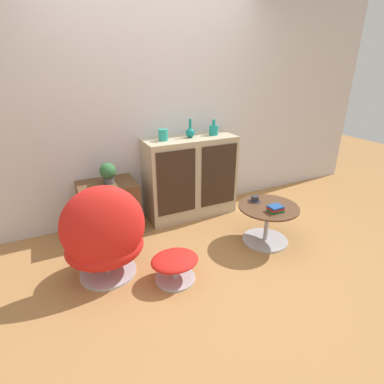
# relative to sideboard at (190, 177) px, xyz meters

# --- Properties ---
(ground_plane) EXTENTS (12.00, 12.00, 0.00)m
(ground_plane) POSITION_rel_sideboard_xyz_m (-0.34, -1.09, -0.48)
(ground_plane) COLOR #A87542
(wall_back) EXTENTS (6.40, 0.06, 2.60)m
(wall_back) POSITION_rel_sideboard_xyz_m (-0.34, 0.25, 0.82)
(wall_back) COLOR silver
(wall_back) RESTS_ON ground_plane
(sideboard) EXTENTS (1.08, 0.45, 0.97)m
(sideboard) POSITION_rel_sideboard_xyz_m (0.00, 0.00, 0.00)
(sideboard) COLOR tan
(sideboard) RESTS_ON ground_plane
(tv_console) EXTENTS (0.60, 0.47, 0.58)m
(tv_console) POSITION_rel_sideboard_xyz_m (-0.99, -0.01, -0.20)
(tv_console) COLOR brown
(tv_console) RESTS_ON ground_plane
(egg_chair) EXTENTS (0.70, 0.65, 0.90)m
(egg_chair) POSITION_rel_sideboard_xyz_m (-1.18, -0.81, -0.08)
(egg_chair) COLOR #B7B7BC
(egg_chair) RESTS_ON ground_plane
(ottoman) EXTENTS (0.42, 0.36, 0.24)m
(ottoman) POSITION_rel_sideboard_xyz_m (-0.67, -1.08, -0.32)
(ottoman) COLOR #B7B7BC
(ottoman) RESTS_ON ground_plane
(coffee_table) EXTENTS (0.61, 0.61, 0.41)m
(coffee_table) POSITION_rel_sideboard_xyz_m (0.44, -0.94, -0.24)
(coffee_table) COLOR #B7B7BC
(coffee_table) RESTS_ON ground_plane
(vase_leftmost) EXTENTS (0.10, 0.10, 0.12)m
(vase_leftmost) POSITION_rel_sideboard_xyz_m (-0.32, 0.00, 0.54)
(vase_leftmost) COLOR teal
(vase_leftmost) RESTS_ON sideboard
(vase_inner_left) EXTENTS (0.10, 0.10, 0.21)m
(vase_inner_left) POSITION_rel_sideboard_xyz_m (0.00, 0.00, 0.54)
(vase_inner_left) COLOR #147A75
(vase_inner_left) RESTS_ON sideboard
(vase_inner_right) EXTENTS (0.11, 0.11, 0.18)m
(vase_inner_right) POSITION_rel_sideboard_xyz_m (0.31, 0.00, 0.55)
(vase_inner_right) COLOR teal
(vase_inner_right) RESTS_ON sideboard
(potted_plant) EXTENTS (0.17, 0.17, 0.22)m
(potted_plant) POSITION_rel_sideboard_xyz_m (-0.96, -0.01, 0.21)
(potted_plant) COLOR #4C4C51
(potted_plant) RESTS_ON tv_console
(teacup) EXTENTS (0.13, 0.13, 0.06)m
(teacup) POSITION_rel_sideboard_xyz_m (0.38, -0.78, -0.05)
(teacup) COLOR #2D2D33
(teacup) RESTS_ON coffee_table
(book_stack) EXTENTS (0.15, 0.12, 0.06)m
(book_stack) POSITION_rel_sideboard_xyz_m (0.42, -1.06, -0.04)
(book_stack) COLOR #237038
(book_stack) RESTS_ON coffee_table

